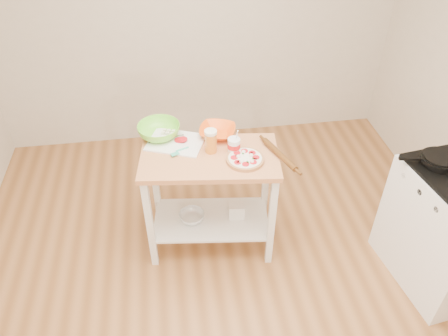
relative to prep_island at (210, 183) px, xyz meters
The scene contains 14 objects.
room_shell 0.95m from the prep_island, 84.60° to the right, with size 4.04×4.54×2.74m.
prep_island is the anchor object (origin of this frame).
skillet 1.61m from the prep_island, 13.58° to the right, with size 0.40×0.25×0.03m.
pizza 0.38m from the prep_island, 21.93° to the right, with size 0.27×0.27×0.04m.
cutting_board 0.40m from the prep_island, 139.71° to the left, with size 0.48×0.43×0.04m.
spatula 0.36m from the prep_island, 164.49° to the left, with size 0.14×0.10×0.01m.
knife 0.49m from the prep_island, 145.43° to the left, with size 0.27×0.07×0.01m.
orange_bowl 0.39m from the prep_island, 69.59° to the left, with size 0.27×0.27×0.07m, color #FF5F15.
green_bowl 0.55m from the prep_island, 139.58° to the left, with size 0.32×0.32×0.10m, color #7BE33B.
beer_pint 0.36m from the prep_island, 70.82° to the left, with size 0.09×0.09×0.18m.
yogurt_tub 0.37m from the prep_island, ahead, with size 0.09×0.09×0.20m.
rolling_pin 0.57m from the prep_island, 10.69° to the right, with size 0.04×0.04×0.39m, color #5A3514.
shelf_glass_bowl 0.38m from the prep_island, behind, with size 0.20×0.20×0.06m, color silver.
shelf_bin 0.38m from the prep_island, ahead, with size 0.12×0.12×0.12m, color white.
Camera 1 is at (-0.32, -1.85, 2.79)m, focal length 35.00 mm.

